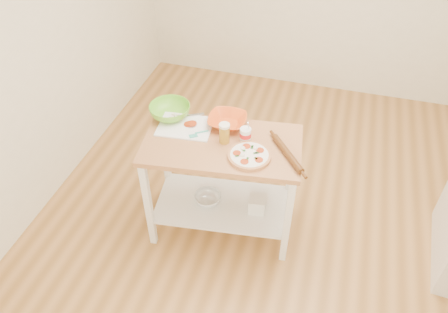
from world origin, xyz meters
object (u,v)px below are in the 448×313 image
object	(u,v)px
shelf_bin	(257,204)
prep_island	(222,169)
beer_pint	(224,133)
shelf_glass_bowl	(208,198)
green_bowl	(170,111)
cutting_board	(185,126)
spatula	(198,134)
orange_bowl	(227,121)
yogurt_tub	(245,134)
pizza	(249,155)
knife	(182,117)
rolling_pin	(287,154)

from	to	relation	value
shelf_bin	prep_island	bearing A→B (deg)	-177.57
beer_pint	shelf_glass_bowl	bearing A→B (deg)	-168.32
green_bowl	shelf_glass_bowl	bearing A→B (deg)	-30.52
cutting_board	spatula	size ratio (longest dim) A/B	3.44
orange_bowl	beer_pint	xyz separation A→B (m)	(0.04, -0.20, 0.04)
cutting_board	orange_bowl	xyz separation A→B (m)	(0.30, 0.11, 0.03)
cutting_board	yogurt_tub	bearing A→B (deg)	-8.68
prep_island	cutting_board	xyz separation A→B (m)	(-0.32, 0.11, 0.26)
green_bowl	shelf_bin	size ratio (longest dim) A/B	2.42
beer_pint	pizza	bearing A→B (deg)	-28.32
prep_island	beer_pint	bearing A→B (deg)	55.00
spatula	yogurt_tub	size ratio (longest dim) A/B	0.69
prep_island	orange_bowl	xyz separation A→B (m)	(-0.02, 0.22, 0.29)
spatula	green_bowl	xyz separation A→B (m)	(-0.28, 0.17, 0.03)
knife	shelf_glass_bowl	xyz separation A→B (m)	(0.26, -0.20, -0.62)
spatula	rolling_pin	size ratio (longest dim) A/B	0.31
pizza	cutting_board	world-z (taller)	pizza
shelf_glass_bowl	prep_island	bearing A→B (deg)	4.61
cutting_board	green_bowl	bearing A→B (deg)	143.34
beer_pint	rolling_pin	distance (m)	0.47
pizza	spatula	world-z (taller)	pizza
pizza	knife	size ratio (longest dim) A/B	1.25
spatula	cutting_board	bearing A→B (deg)	115.75
green_bowl	rolling_pin	world-z (taller)	green_bowl
cutting_board	green_bowl	size ratio (longest dim) A/B	1.36
knife	shelf_bin	distance (m)	0.91
prep_island	pizza	bearing A→B (deg)	-23.25
beer_pint	green_bowl	bearing A→B (deg)	159.52
cutting_board	rolling_pin	xyz separation A→B (m)	(0.79, -0.12, 0.02)
orange_bowl	beer_pint	distance (m)	0.21
orange_bowl	rolling_pin	world-z (taller)	orange_bowl
prep_island	knife	size ratio (longest dim) A/B	5.01
spatula	orange_bowl	distance (m)	0.25
knife	yogurt_tub	world-z (taller)	yogurt_tub
knife	pizza	bearing A→B (deg)	-54.41
spatula	orange_bowl	bearing A→B (deg)	13.33
rolling_pin	shelf_bin	bearing A→B (deg)	172.85
orange_bowl	beer_pint	world-z (taller)	beer_pint
pizza	cutting_board	size ratio (longest dim) A/B	0.71
knife	beer_pint	distance (m)	0.43
knife	yogurt_tub	distance (m)	0.54
cutting_board	yogurt_tub	world-z (taller)	yogurt_tub
pizza	knife	distance (m)	0.67
green_bowl	rolling_pin	bearing A→B (deg)	-12.57
yogurt_tub	pizza	bearing A→B (deg)	-67.81
green_bowl	shelf_bin	world-z (taller)	green_bowl
beer_pint	shelf_bin	size ratio (longest dim) A/B	1.20
pizza	knife	xyz separation A→B (m)	(-0.60, 0.29, 0.00)
shelf_bin	green_bowl	bearing A→B (deg)	166.11
spatula	beer_pint	distance (m)	0.22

